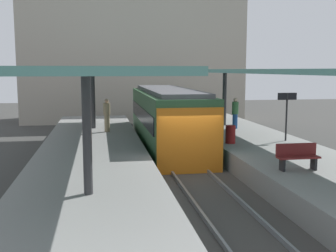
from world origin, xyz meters
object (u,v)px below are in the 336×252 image
object	(u,v)px
passenger_near_bench	(235,113)
passenger_mid_platform	(107,115)
litter_bin	(230,134)
platform_bench	(297,156)
platform_sign	(287,106)
commuter_train	(168,119)

from	to	relation	value
passenger_near_bench	passenger_mid_platform	distance (m)	7.06
litter_bin	passenger_mid_platform	size ratio (longest dim) A/B	0.46
platform_bench	passenger_mid_platform	distance (m)	11.22
litter_bin	platform_sign	bearing A→B (deg)	5.02
commuter_train	passenger_mid_platform	size ratio (longest dim) A/B	6.07
platform_sign	passenger_mid_platform	size ratio (longest dim) A/B	1.27
platform_sign	litter_bin	bearing A→B (deg)	-174.98
platform_sign	litter_bin	xyz separation A→B (m)	(-2.74, -0.24, -1.22)
platform_sign	litter_bin	world-z (taller)	platform_sign
passenger_near_bench	passenger_mid_platform	bearing A→B (deg)	-179.48
passenger_near_bench	passenger_mid_platform	size ratio (longest dim) A/B	0.98
commuter_train	litter_bin	world-z (taller)	commuter_train
platform_sign	passenger_near_bench	world-z (taller)	platform_sign
platform_bench	passenger_near_bench	distance (m)	9.63
platform_bench	passenger_near_bench	world-z (taller)	passenger_near_bench
platform_sign	passenger_mid_platform	distance (m)	9.12
commuter_train	platform_bench	distance (m)	8.86
platform_bench	passenger_mid_platform	bearing A→B (deg)	122.15
litter_bin	passenger_mid_platform	xyz separation A→B (m)	(-5.35, 4.38, 0.51)
litter_bin	passenger_mid_platform	distance (m)	6.93
platform_bench	litter_bin	xyz separation A→B (m)	(-0.61, 5.11, -0.06)
commuter_train	platform_bench	bearing A→B (deg)	-70.99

